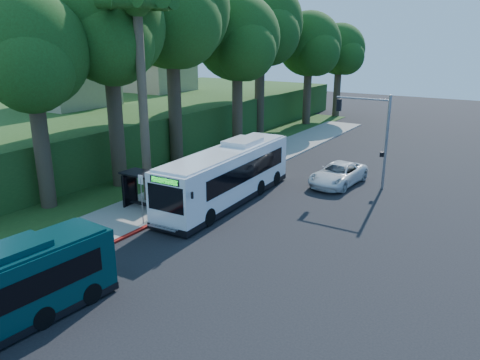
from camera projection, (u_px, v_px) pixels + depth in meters
The scene contains 18 objects.
ground at pixel (261, 217), 29.68m from camera, with size 140.00×140.00×0.00m, color black.
sidewalk at pixel (173, 196), 33.37m from camera, with size 4.50×70.00×0.12m, color gray.
red_curb at pixel (159, 220), 28.97m from camera, with size 0.25×30.00×0.13m, color maroon.
grass_verge at pixel (159, 169), 40.33m from camera, with size 8.00×70.00×0.06m, color #234719.
bus_shelter at pixel (144, 183), 30.53m from camera, with size 3.20×1.51×2.55m.
stop_sign_pole at pixel (141, 193), 27.77m from camera, with size 0.35×0.06×3.17m.
traffic_signal_pole at pixel (374, 129), 34.55m from camera, with size 4.10×0.30×7.00m.
palm_tree at pixel (137, 13), 29.01m from camera, with size 4.20×4.20×14.40m.
hillside_backdrop at pixel (130, 113), 54.57m from camera, with size 24.00×60.00×8.80m.
tree_0 at pixel (110, 33), 32.69m from camera, with size 8.40×8.00×15.70m.
tree_1 at pixel (172, 15), 39.21m from camera, with size 10.50×10.00×18.26m.
tree_2 at pixel (238, 42), 45.60m from camera, with size 8.82×8.40×15.12m.
tree_3 at pixel (261, 27), 52.64m from camera, with size 10.08×9.60×17.28m.
tree_4 at pixel (310, 47), 58.51m from camera, with size 8.40×8.00×14.14m.
tree_5 at pixel (340, 52), 64.71m from camera, with size 7.35×7.00×12.86m.
tree_6 at pixel (31, 58), 28.54m from camera, with size 7.56×7.20×13.74m.
white_bus at pixel (228, 174), 32.04m from camera, with size 3.45×13.51×3.99m.
pickup at pixel (338, 174), 36.01m from camera, with size 2.76×5.99×1.67m, color white.
Camera 1 is at (13.58, -24.16, 10.95)m, focal length 35.00 mm.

